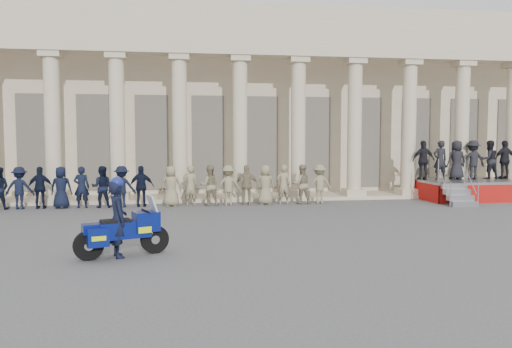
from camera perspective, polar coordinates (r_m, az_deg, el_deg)
name	(u,v)px	position (r m, az deg, el deg)	size (l,w,h in m)	color
ground	(226,237)	(14.01, -3.44, -7.15)	(90.00, 90.00, 0.00)	#4D4D50
building	(204,107)	(28.52, -6.01, 7.63)	(40.00, 12.50, 9.00)	#BFAE8F
officer_rank	(127,187)	(20.51, -14.55, -1.40)	(16.85, 0.62, 1.65)	black
reviewing_stand	(468,166)	(24.58, 23.03, 0.82)	(5.04, 4.13, 2.65)	gray
motorcycle	(123,231)	(11.95, -14.94, -6.27)	(2.10, 1.22, 1.40)	black
rider	(118,217)	(11.87, -15.53, -4.81)	(0.62, 0.75, 1.86)	black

